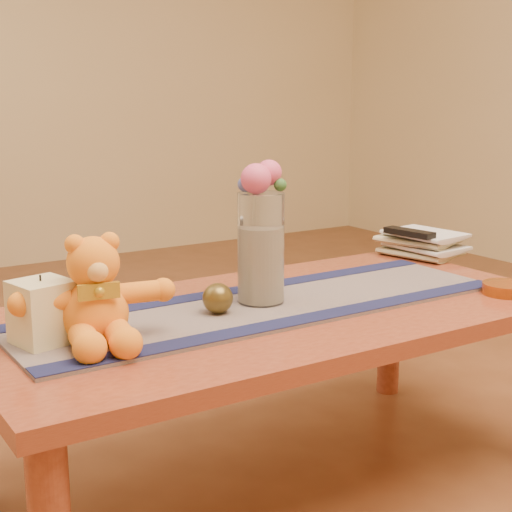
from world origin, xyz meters
TOP-DOWN VIEW (x-y plane):
  - floor at (0.00, 0.00)m, footprint 5.50×5.50m
  - coffee_table_top at (0.00, 0.00)m, footprint 1.40×0.70m
  - table_leg_br at (0.64, 0.29)m, footprint 0.07×0.07m
  - persian_runner at (-0.02, 0.01)m, footprint 1.20×0.36m
  - runner_border_near at (-0.01, -0.13)m, footprint 1.20×0.07m
  - runner_border_far at (-0.02, 0.16)m, footprint 1.20×0.07m
  - teddy_bear at (-0.45, -0.03)m, footprint 0.34×0.30m
  - pillar_candle at (-0.54, 0.02)m, footprint 0.13×0.13m
  - candle_wick at (-0.54, 0.02)m, footprint 0.00×0.00m
  - glass_vase at (-0.01, 0.04)m, footprint 0.11×0.11m
  - potpourri_fill at (-0.01, 0.04)m, footprint 0.09×0.09m
  - rose_left at (-0.03, 0.03)m, footprint 0.07×0.07m
  - rose_right at (0.01, 0.04)m, footprint 0.06×0.06m
  - blue_flower_back at (-0.00, 0.07)m, footprint 0.04×0.04m
  - blue_flower_side at (-0.04, 0.06)m, footprint 0.04×0.04m
  - leaf_sprig at (0.03, 0.02)m, footprint 0.03×0.03m
  - bronze_ball at (-0.15, 0.01)m, footprint 0.07×0.07m
  - book_bottom at (0.62, 0.21)m, footprint 0.21×0.25m
  - book_lower at (0.63, 0.21)m, footprint 0.18×0.24m
  - book_upper at (0.61, 0.22)m, footprint 0.22×0.26m
  - book_top at (0.63, 0.21)m, footprint 0.19×0.24m
  - tv_remote at (0.62, 0.20)m, footprint 0.07×0.17m
  - amber_dish at (0.56, -0.21)m, footprint 0.13×0.13m

SIDE VIEW (x-z plane):
  - floor at x=0.00m, z-range 0.00..0.00m
  - table_leg_br at x=0.64m, z-range 0.00..0.41m
  - coffee_table_top at x=0.00m, z-range 0.41..0.45m
  - persian_runner at x=-0.02m, z-range 0.45..0.46m
  - runner_border_near at x=-0.01m, z-range 0.46..0.46m
  - runner_border_far at x=-0.02m, z-range 0.46..0.46m
  - book_bottom at x=0.62m, z-range 0.45..0.47m
  - amber_dish at x=0.56m, z-range 0.45..0.48m
  - book_lower at x=0.63m, z-range 0.47..0.49m
  - bronze_ball at x=-0.15m, z-range 0.46..0.53m
  - book_upper at x=0.61m, z-range 0.49..0.51m
  - book_top at x=0.63m, z-range 0.51..0.53m
  - pillar_candle at x=-0.54m, z-range 0.46..0.58m
  - tv_remote at x=0.62m, z-range 0.53..0.54m
  - potpourri_fill at x=-0.01m, z-range 0.46..0.64m
  - teddy_bear at x=-0.45m, z-range 0.46..0.66m
  - glass_vase at x=-0.01m, z-range 0.46..0.72m
  - candle_wick at x=-0.54m, z-range 0.58..0.60m
  - leaf_sprig at x=0.03m, z-range 0.72..0.75m
  - blue_flower_side at x=-0.04m, z-range 0.72..0.76m
  - blue_flower_back at x=0.00m, z-range 0.72..0.77m
  - rose_left at x=-0.03m, z-range 0.72..0.79m
  - rose_right at x=0.01m, z-range 0.73..0.79m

